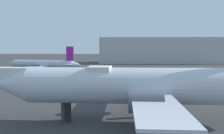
# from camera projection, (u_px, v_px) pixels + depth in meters

# --- Properties ---
(airplane_at_gate) EXTENTS (31.90, 23.46, 11.69)m
(airplane_at_gate) POSITION_uv_depth(u_px,v_px,m) (140.00, 86.00, 23.88)
(airplane_at_gate) COLOR silver
(airplane_at_gate) RESTS_ON ground_plane
(airplane_distant) EXTENTS (26.18, 23.06, 8.49)m
(airplane_distant) POSITION_uv_depth(u_px,v_px,m) (43.00, 64.00, 71.01)
(airplane_distant) COLOR #B2BCCC
(airplane_distant) RESTS_ON ground_plane
(jet_bridge) EXTENTS (22.17, 3.70, 6.05)m
(jet_bridge) POSITION_uv_depth(u_px,v_px,m) (21.00, 79.00, 25.09)
(jet_bridge) COLOR silver
(jet_bridge) RESTS_ON ground_plane
(terminal_building) EXTENTS (67.13, 19.67, 13.48)m
(terminal_building) POSITION_uv_depth(u_px,v_px,m) (162.00, 50.00, 122.04)
(terminal_building) COLOR #B7B7B2
(terminal_building) RESTS_ON ground_plane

